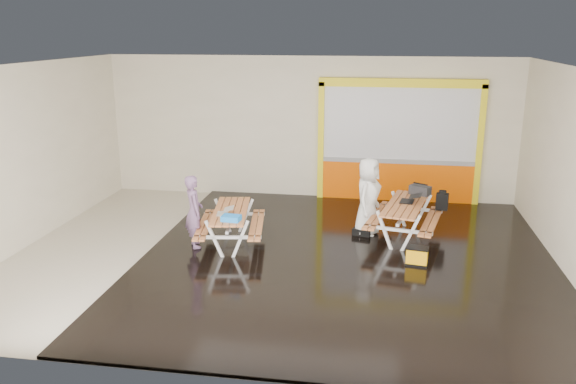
% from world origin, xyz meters
% --- Properties ---
extents(room, '(10.02, 8.02, 3.52)m').
position_xyz_m(room, '(0.00, 0.00, 1.75)').
color(room, beige).
rests_on(room, ground).
extents(deck, '(7.50, 7.98, 0.05)m').
position_xyz_m(deck, '(1.25, 0.00, 0.03)').
color(deck, black).
rests_on(deck, room).
extents(kiosk, '(3.88, 0.16, 3.00)m').
position_xyz_m(kiosk, '(2.20, 3.93, 1.44)').
color(kiosk, '#F65A00').
rests_on(kiosk, room).
extents(picnic_table_left, '(1.51, 2.00, 0.73)m').
position_xyz_m(picnic_table_left, '(-1.04, 0.37, 0.56)').
color(picnic_table_left, '#CE783F').
rests_on(picnic_table_left, deck).
extents(picnic_table_right, '(1.66, 2.14, 0.77)m').
position_xyz_m(picnic_table_right, '(2.31, 1.26, 0.59)').
color(picnic_table_right, '#CE783F').
rests_on(picnic_table_right, deck).
extents(person_left, '(0.54, 0.61, 1.41)m').
position_xyz_m(person_left, '(-1.68, 0.09, 0.77)').
color(person_left, slate).
rests_on(person_left, deck).
extents(person_right, '(0.73, 0.92, 1.63)m').
position_xyz_m(person_right, '(1.57, 1.44, 0.81)').
color(person_right, white).
rests_on(person_right, deck).
extents(laptop_left, '(0.36, 0.34, 0.14)m').
position_xyz_m(laptop_left, '(-1.09, 0.12, 0.78)').
color(laptop_left, silver).
rests_on(laptop_left, picnic_table_left).
extents(laptop_right, '(0.46, 0.43, 0.17)m').
position_xyz_m(laptop_right, '(2.40, 1.37, 0.82)').
color(laptop_right, black).
rests_on(laptop_right, picnic_table_right).
extents(blue_pouch, '(0.36, 0.27, 0.10)m').
position_xyz_m(blue_pouch, '(-0.87, -0.25, 0.78)').
color(blue_pouch, '#1C7EE9').
rests_on(blue_pouch, picnic_table_left).
extents(toolbox, '(0.47, 0.41, 0.25)m').
position_xyz_m(toolbox, '(2.63, 1.95, 0.87)').
color(toolbox, black).
rests_on(toolbox, picnic_table_right).
extents(backpack, '(0.27, 0.20, 0.41)m').
position_xyz_m(backpack, '(3.08, 1.80, 0.71)').
color(backpack, black).
rests_on(backpack, picnic_table_right).
extents(dark_case, '(0.42, 0.36, 0.14)m').
position_xyz_m(dark_case, '(1.48, 1.30, 0.12)').
color(dark_case, black).
rests_on(dark_case, deck).
extents(fluke_bag, '(0.42, 0.31, 0.33)m').
position_xyz_m(fluke_bag, '(2.50, -0.13, 0.21)').
color(fluke_bag, black).
rests_on(fluke_bag, deck).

